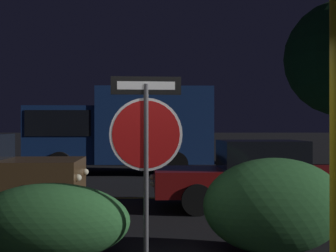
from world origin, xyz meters
TOP-DOWN VIEW (x-y plane):
  - road_center_stripe at (0.00, 6.59)m, footprint 39.64×0.12m
  - stop_sign at (-0.08, 1.29)m, footprint 0.89×0.09m
  - hedge_bush_2 at (-1.28, 1.50)m, footprint 1.99×0.86m
  - hedge_bush_3 at (1.59, 1.73)m, footprint 1.88×1.08m
  - passing_car_3 at (2.07, 5.23)m, footprint 4.28×1.89m
  - delivery_truck at (-1.33, 12.40)m, footprint 6.48×2.56m

SIDE VIEW (x-z plane):
  - road_center_stripe at x=0.00m, z-range 0.00..0.01m
  - hedge_bush_2 at x=-1.28m, z-range 0.00..0.96m
  - hedge_bush_3 at x=1.59m, z-range 0.00..1.26m
  - passing_car_3 at x=2.07m, z-range -0.01..1.38m
  - stop_sign at x=-0.08m, z-range 0.44..2.72m
  - delivery_truck at x=-1.33m, z-range 0.09..3.15m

